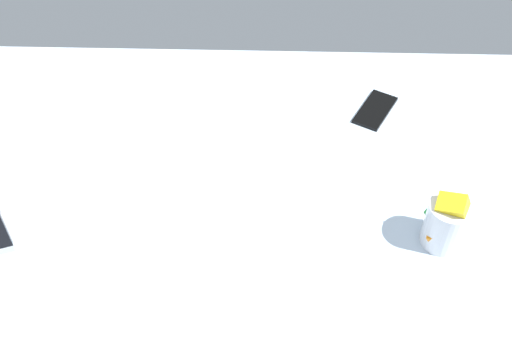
# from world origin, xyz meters

# --- Properties ---
(bed_mattress) EXTENTS (1.80, 1.40, 0.18)m
(bed_mattress) POSITION_xyz_m (0.00, 0.00, 0.09)
(bed_mattress) COLOR silver
(bed_mattress) RESTS_ON ground
(snack_cup) EXTENTS (0.09, 0.09, 0.15)m
(snack_cup) POSITION_xyz_m (-0.55, -0.04, 0.24)
(snack_cup) COLOR silver
(snack_cup) RESTS_ON bed_mattress
(cell_phone) EXTENTS (0.13, 0.16, 0.01)m
(cell_phone) POSITION_xyz_m (-0.46, -0.45, 0.18)
(cell_phone) COLOR black
(cell_phone) RESTS_ON bed_mattress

